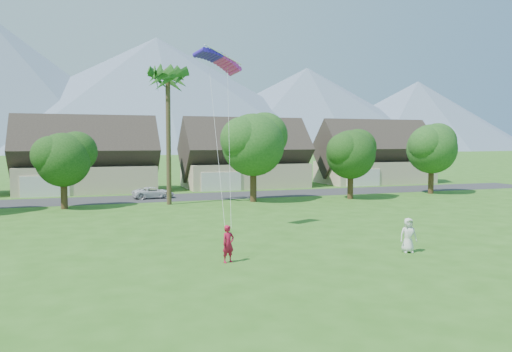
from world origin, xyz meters
name	(u,v)px	position (x,y,z in m)	size (l,w,h in m)	color
ground	(340,289)	(0.00, 0.00, 0.00)	(500.00, 500.00, 0.00)	#2D6019
street	(180,197)	(0.00, 34.00, 0.01)	(90.00, 7.00, 0.01)	#2D2D30
kite_flyer	(228,244)	(-2.95, 5.59, 0.90)	(0.66, 0.43, 1.80)	#A71332
watcher	(408,235)	(6.53, 4.58, 0.91)	(0.89, 0.58, 1.81)	silver
parked_car	(153,193)	(-2.71, 34.00, 0.58)	(1.93, 4.19, 1.16)	silver
mountain_ridge	(120,98)	(10.40, 260.00, 29.07)	(540.00, 240.00, 70.00)	slate
houses_row	(170,161)	(0.49, 42.99, 3.44)	(72.75, 8.19, 8.86)	beige
tree_row	(179,151)	(-1.14, 27.92, 4.89)	(62.27, 6.67, 8.45)	#47301C
fan_palm	(168,75)	(-2.00, 28.50, 11.80)	(3.00, 3.00, 13.80)	#4C3D26
parafoil_kite	(218,58)	(-1.25, 13.67, 11.00)	(3.42, 1.53, 0.50)	#3218B4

